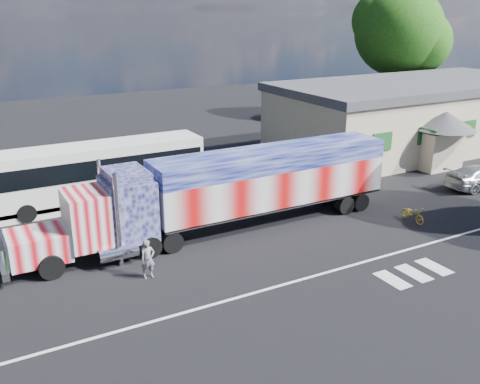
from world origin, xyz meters
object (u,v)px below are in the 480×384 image
coach_bus (102,172)px  bicycle (413,214)px  semi_truck (230,189)px  woman (148,259)px  tree_far_ne (400,32)px

coach_bus → bicycle: bearing=-39.2°
semi_truck → bicycle: bearing=-22.4°
semi_truck → woman: (-5.29, -2.84, -1.29)m
coach_bus → woman: 10.03m
bicycle → tree_far_ne: (17.82, 19.96, 7.99)m
coach_bus → woman: (-0.88, -9.95, -0.91)m
coach_bus → bicycle: (13.18, -10.73, -1.32)m
bicycle → tree_far_ne: tree_far_ne is taller
semi_truck → coach_bus: 8.38m
coach_bus → tree_far_ne: 33.03m
coach_bus → tree_far_ne: (31.01, 9.23, 6.66)m
bicycle → tree_far_ne: 27.93m
woman → bicycle: bearing=-6.7°
woman → bicycle: size_ratio=1.05×
bicycle → semi_truck: bearing=159.9°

